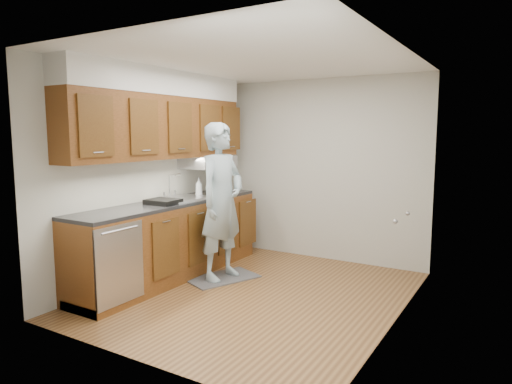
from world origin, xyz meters
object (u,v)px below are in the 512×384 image
soap_bottle_a (199,187)px  soap_bottle_c (210,186)px  soda_can (219,192)px  person (222,191)px  dish_rack (163,202)px  steel_can (217,190)px  soap_bottle_b (218,189)px

soap_bottle_a → soap_bottle_c: soap_bottle_a is taller
soda_can → soap_bottle_a: bearing=-156.4°
person → soap_bottle_c: person is taller
person → dish_rack: 0.69m
soda_can → steel_can: 0.15m
soap_bottle_c → soda_can: (0.32, -0.25, -0.03)m
person → soap_bottle_c: (-0.66, 0.66, -0.05)m
soap_bottle_b → soap_bottle_c: (-0.25, 0.16, 0.00)m
person → soap_bottle_c: 0.93m
soda_can → dish_rack: 0.89m
soap_bottle_a → steel_can: size_ratio=1.88×
soap_bottle_a → steel_can: (0.13, 0.21, -0.06)m
soap_bottle_a → soap_bottle_b: bearing=49.0°
soap_bottle_b → steel_can: (-0.04, 0.02, -0.02)m
soda_can → dish_rack: soda_can is taller
person → dish_rack: size_ratio=5.91×
soap_bottle_a → soap_bottle_c: (-0.08, 0.36, -0.03)m
person → steel_can: size_ratio=16.73×
soda_can → dish_rack: bearing=-101.3°
dish_rack → soap_bottle_a: bearing=93.2°
soap_bottle_a → soda_can: bearing=23.6°
person → soap_bottle_a: size_ratio=8.89×
soap_bottle_a → soap_bottle_b: 0.26m
soda_can → steel_can: size_ratio=0.83×
soap_bottle_c → soda_can: soap_bottle_c is taller
soap_bottle_c → soap_bottle_b: bearing=-32.2°
soap_bottle_b → steel_can: 0.05m
dish_rack → soap_bottle_b: bearing=81.9°
soap_bottle_a → dish_rack: (0.07, -0.76, -0.09)m
soda_can → person: bearing=-50.6°
soap_bottle_c → dish_rack: (0.15, -1.12, -0.06)m
person → soda_can: size_ratio=20.06×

